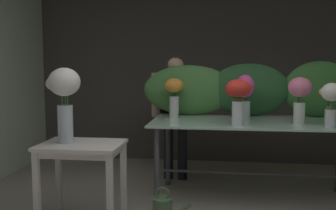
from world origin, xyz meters
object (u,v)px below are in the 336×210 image
at_px(display_table_glass, 254,131).
at_px(vase_fuchsia_ranunculus, 245,93).
at_px(side_table_white, 82,155).
at_px(vase_peach_stock, 330,100).
at_px(watering_can, 163,210).
at_px(florist, 175,105).
at_px(vase_sunset_dahlias, 174,93).
at_px(vase_scarlet_freesia, 238,95).
at_px(vase_white_roses_tall, 64,95).
at_px(vase_ivory_roses, 332,100).
at_px(vase_rosy_carnations, 300,95).

distance_m(display_table_glass, vase_fuchsia_ranunculus, 0.41).
bearing_deg(side_table_white, vase_peach_stock, 18.44).
bearing_deg(display_table_glass, watering_can, -139.71).
distance_m(florist, vase_sunset_dahlias, 0.57).
bearing_deg(vase_scarlet_freesia, vase_peach_stock, 14.58).
relative_size(vase_fuchsia_ranunculus, vase_white_roses_tall, 0.72).
bearing_deg(display_table_glass, side_table_white, -151.29).
bearing_deg(florist, vase_fuchsia_ranunculus, -38.12).
xyz_separation_m(side_table_white, vase_peach_stock, (2.29, 0.76, 0.45)).
xyz_separation_m(vase_fuchsia_ranunculus, vase_sunset_dahlias, (-0.76, 0.10, -0.01)).
xyz_separation_m(display_table_glass, side_table_white, (-1.57, -0.86, -0.10)).
bearing_deg(vase_sunset_dahlias, vase_peach_stock, -8.41).
height_order(florist, vase_ivory_roses, florist).
relative_size(display_table_glass, vase_ivory_roses, 5.12).
bearing_deg(display_table_glass, vase_fuchsia_ranunculus, 158.92).
relative_size(vase_fuchsia_ranunculus, vase_sunset_dahlias, 1.11).
xyz_separation_m(display_table_glass, vase_sunset_dahlias, (-0.87, 0.14, 0.38)).
xyz_separation_m(vase_peach_stock, watering_can, (-1.58, -0.63, -0.96)).
xyz_separation_m(side_table_white, vase_scarlet_freesia, (1.37, 0.53, 0.51)).
bearing_deg(vase_sunset_dahlias, florist, 94.75).
bearing_deg(vase_ivory_roses, florist, 146.28).
height_order(vase_peach_stock, vase_white_roses_tall, vase_white_roses_tall).
height_order(vase_rosy_carnations, watering_can, vase_rosy_carnations).
xyz_separation_m(display_table_glass, vase_scarlet_freesia, (-0.19, -0.33, 0.40)).
height_order(vase_peach_stock, watering_can, vase_peach_stock).
height_order(side_table_white, vase_sunset_dahlias, vase_sunset_dahlias).
bearing_deg(vase_white_roses_tall, vase_fuchsia_ranunculus, 29.07).
bearing_deg(florist, vase_white_roses_tall, -117.81).
bearing_deg(watering_can, vase_peach_stock, 21.86).
bearing_deg(vase_rosy_carnations, vase_sunset_dahlias, 165.18).
xyz_separation_m(florist, vase_white_roses_tall, (-0.81, -1.53, 0.23)).
bearing_deg(vase_peach_stock, watering_can, -158.14).
bearing_deg(side_table_white, watering_can, 10.34).
height_order(vase_scarlet_freesia, vase_sunset_dahlias, vase_scarlet_freesia).
distance_m(vase_scarlet_freesia, vase_sunset_dahlias, 0.82).
bearing_deg(vase_peach_stock, vase_white_roses_tall, -162.64).
relative_size(vase_fuchsia_ranunculus, vase_peach_stock, 1.32).
relative_size(side_table_white, florist, 0.49).
height_order(florist, vase_fuchsia_ranunculus, florist).
bearing_deg(vase_peach_stock, side_table_white, -161.56).
bearing_deg(vase_peach_stock, vase_ivory_roses, -102.58).
height_order(display_table_glass, florist, florist).
bearing_deg(vase_white_roses_tall, vase_peach_stock, 17.36).
relative_size(display_table_glass, vase_peach_stock, 5.90).
relative_size(side_table_white, vase_rosy_carnations, 1.62).
xyz_separation_m(display_table_glass, vase_fuchsia_ranunculus, (-0.10, 0.04, 0.40)).
distance_m(vase_fuchsia_ranunculus, vase_peach_stock, 0.83).
bearing_deg(vase_scarlet_freesia, vase_fuchsia_ranunculus, 76.24).
relative_size(display_table_glass, florist, 1.39).
distance_m(vase_peach_stock, watering_can, 1.95).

